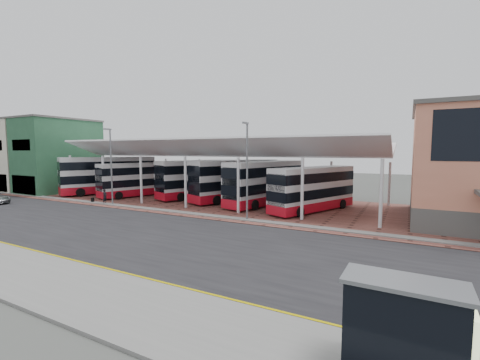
% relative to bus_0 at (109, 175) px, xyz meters
% --- Properties ---
extents(ground, '(140.00, 140.00, 0.00)m').
position_rel_bus_0_xyz_m(ground, '(21.91, -12.53, -2.48)').
color(ground, '#3F423E').
extents(road, '(120.00, 14.00, 0.02)m').
position_rel_bus_0_xyz_m(road, '(21.91, -13.53, -2.47)').
color(road, black).
rests_on(road, ground).
extents(forecourt, '(72.00, 16.00, 0.06)m').
position_rel_bus_0_xyz_m(forecourt, '(23.91, 0.47, -2.45)').
color(forecourt, brown).
rests_on(forecourt, ground).
extents(sidewalk, '(120.00, 4.00, 0.14)m').
position_rel_bus_0_xyz_m(sidewalk, '(21.91, -21.53, -2.41)').
color(sidewalk, slate).
rests_on(sidewalk, ground).
extents(north_kerb, '(120.00, 0.80, 0.14)m').
position_rel_bus_0_xyz_m(north_kerb, '(21.91, -6.33, -2.41)').
color(north_kerb, slate).
rests_on(north_kerb, ground).
extents(yellow_line_near, '(120.00, 0.12, 0.01)m').
position_rel_bus_0_xyz_m(yellow_line_near, '(21.91, -19.53, -2.46)').
color(yellow_line_near, '#BFAA00').
rests_on(yellow_line_near, road).
extents(yellow_line_far, '(120.00, 0.12, 0.01)m').
position_rel_bus_0_xyz_m(yellow_line_far, '(21.91, -19.23, -2.46)').
color(yellow_line_far, '#BFAA00').
rests_on(yellow_line_far, road).
extents(canopy, '(37.00, 11.63, 7.07)m').
position_rel_bus_0_xyz_m(canopy, '(15.91, 1.40, 3.32)').
color(canopy, silver).
rests_on(canopy, ground).
extents(shop_green, '(6.40, 10.20, 10.22)m').
position_rel_bus_0_xyz_m(shop_green, '(-8.09, -1.56, 2.64)').
color(shop_green, '#29593A').
rests_on(shop_green, ground).
extents(shop_cream, '(6.40, 10.20, 10.22)m').
position_rel_bus_0_xyz_m(shop_cream, '(-14.59, -1.56, 2.64)').
color(shop_cream, beige).
rests_on(shop_cream, ground).
extents(shop_brick, '(6.40, 10.20, 10.22)m').
position_rel_bus_0_xyz_m(shop_brick, '(-21.09, -1.56, 2.64)').
color(shop_brick, maroon).
rests_on(shop_brick, ground).
extents(lamp_west, '(0.16, 0.90, 8.07)m').
position_rel_bus_0_xyz_m(lamp_west, '(7.91, -6.26, 1.88)').
color(lamp_west, slate).
rests_on(lamp_west, ground).
extents(lamp_east, '(0.16, 0.90, 8.07)m').
position_rel_bus_0_xyz_m(lamp_east, '(23.91, -6.26, 1.88)').
color(lamp_east, slate).
rests_on(lamp_east, ground).
extents(bus_0, '(7.78, 11.77, 4.87)m').
position_rel_bus_0_xyz_m(bus_0, '(0.00, 0.00, 0.00)').
color(bus_0, silver).
rests_on(bus_0, forecourt).
extents(bus_1, '(5.56, 10.30, 4.17)m').
position_rel_bus_0_xyz_m(bus_1, '(5.50, 0.11, -0.35)').
color(bus_1, silver).
rests_on(bus_1, forecourt).
extents(bus_2, '(6.41, 11.21, 4.55)m').
position_rel_bus_0_xyz_m(bus_2, '(13.08, 2.63, -0.16)').
color(bus_2, silver).
rests_on(bus_2, forecourt).
extents(bus_3, '(6.61, 11.43, 4.65)m').
position_rel_bus_0_xyz_m(bus_3, '(18.05, 2.42, -0.11)').
color(bus_3, silver).
rests_on(bus_3, forecourt).
extents(bus_4, '(5.13, 11.46, 4.60)m').
position_rel_bus_0_xyz_m(bus_4, '(22.26, 1.65, -0.13)').
color(bus_4, silver).
rests_on(bus_4, forecourt).
extents(bus_5, '(6.03, 10.25, 4.18)m').
position_rel_bus_0_xyz_m(bus_5, '(27.66, 0.23, -0.35)').
color(bus_5, silver).
rests_on(bus_5, forecourt).
extents(pedestrian, '(0.48, 0.64, 1.58)m').
position_rel_bus_0_xyz_m(pedestrian, '(6.75, -6.23, -1.63)').
color(pedestrian, black).
rests_on(pedestrian, forecourt).
extents(suitcase, '(0.32, 0.23, 0.54)m').
position_rel_bus_0_xyz_m(suitcase, '(4.78, -6.27, -2.15)').
color(suitcase, black).
rests_on(suitcase, forecourt).
extents(bus_shelter, '(3.03, 1.44, 2.39)m').
position_rel_bus_0_xyz_m(bus_shelter, '(35.93, -21.11, -0.85)').
color(bus_shelter, black).
rests_on(bus_shelter, sidewalk).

